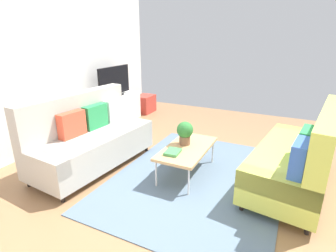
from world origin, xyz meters
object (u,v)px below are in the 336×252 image
(vase_0, at_px, (95,98))
(bottle_0, at_px, (104,96))
(coffee_table, at_px, (187,149))
(couch_green, at_px, (299,157))
(tv, at_px, (114,82))
(storage_trunk, at_px, (145,104))
(table_book_0, at_px, (173,152))
(bottle_1, at_px, (107,95))
(tv_console, at_px, (116,110))
(couch_beige, at_px, (90,138))
(potted_plant, at_px, (185,132))

(vase_0, relative_size, bottle_0, 0.65)
(coffee_table, distance_m, bottle_0, 2.51)
(coffee_table, relative_size, bottle_0, 5.81)
(couch_green, height_order, tv, tv)
(storage_trunk, bearing_deg, vase_0, 174.90)
(tv, bearing_deg, table_book_0, -127.81)
(tv, relative_size, bottle_1, 6.23)
(couch_green, xyz_separation_m, table_book_0, (-0.55, 1.51, -0.01))
(bottle_0, bearing_deg, couch_green, -101.36)
(couch_green, height_order, tv_console, couch_green)
(table_book_0, height_order, vase_0, vase_0)
(tv_console, bearing_deg, bottle_1, -172.76)
(coffee_table, xyz_separation_m, vase_0, (0.85, 2.36, 0.31))
(couch_beige, distance_m, storage_trunk, 3.02)
(couch_beige, bearing_deg, couch_green, 107.82)
(tv, bearing_deg, coffee_table, -121.94)
(couch_beige, relative_size, vase_0, 15.87)
(couch_beige, xyz_separation_m, bottle_1, (1.49, 0.85, 0.27))
(storage_trunk, distance_m, bottle_1, 1.50)
(tv_console, xyz_separation_m, vase_0, (-0.58, 0.05, 0.38))
(coffee_table, relative_size, bottle_1, 6.86)
(bottle_0, height_order, bottle_1, bottle_0)
(couch_green, distance_m, tv_console, 3.91)
(vase_0, distance_m, bottle_0, 0.19)
(coffee_table, bearing_deg, couch_green, -79.11)
(couch_beige, height_order, table_book_0, couch_beige)
(couch_green, relative_size, tv, 2.00)
(vase_0, bearing_deg, couch_green, -98.66)
(coffee_table, relative_size, table_book_0, 4.58)
(couch_green, height_order, bottle_1, couch_green)
(couch_green, distance_m, tv, 3.92)
(tv, relative_size, potted_plant, 2.94)
(tv_console, height_order, bottle_1, bottle_1)
(tv, relative_size, storage_trunk, 1.92)
(couch_beige, xyz_separation_m, table_book_0, (0.11, -1.33, -0.01))
(table_book_0, height_order, bottle_0, bottle_0)
(storage_trunk, height_order, vase_0, vase_0)
(coffee_table, relative_size, vase_0, 8.89)
(coffee_table, height_order, table_book_0, table_book_0)
(tv_console, distance_m, table_book_0, 2.80)
(couch_beige, height_order, couch_green, same)
(tv_console, height_order, table_book_0, tv_console)
(couch_green, bearing_deg, table_book_0, 117.82)
(table_book_0, relative_size, bottle_0, 1.27)
(vase_0, bearing_deg, table_book_0, -116.38)
(tv_console, xyz_separation_m, bottle_0, (-0.41, -0.04, 0.41))
(potted_plant, xyz_separation_m, bottle_0, (0.94, 2.20, 0.12))
(couch_green, xyz_separation_m, bottle_1, (0.84, 3.69, 0.27))
(potted_plant, relative_size, vase_0, 2.75)
(couch_beige, relative_size, couch_green, 0.98)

